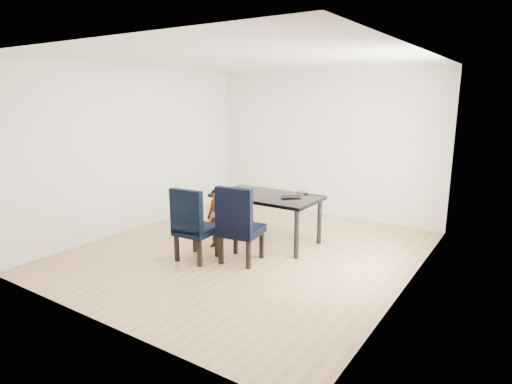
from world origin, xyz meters
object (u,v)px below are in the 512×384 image
Objects in this scene: dining_table at (267,218)px; chair_right at (242,224)px; laptop at (290,196)px; chair_left at (197,223)px; plate at (229,191)px; child at (216,219)px.

dining_table is 0.90m from chair_right.
laptop is (0.37, 0.08, 0.39)m from dining_table.
laptop is at bearing 68.07° from chair_right.
dining_table is 0.54m from laptop.
dining_table is 1.56× the size of chair_left.
chair_left is 3.63× the size of plate.
chair_right is at bearing 22.22° from chair_left.
laptop is at bearing 43.52° from child.
plate is (-0.19, 1.00, 0.24)m from chair_left.
laptop is at bearing 53.48° from chair_left.
dining_table is 1.49× the size of chair_right.
chair_right is at bearing -80.57° from dining_table.
dining_table is 0.73m from plate.
plate is (-0.14, 0.49, 0.31)m from child.
child reaches higher than plate.
chair_right reaches higher than chair_left.
chair_right is 1.06m from plate.
child is 2.95× the size of laptop.
chair_right reaches higher than dining_table.
chair_left reaches higher than laptop.
child is at bearing -125.86° from dining_table.
child reaches higher than laptop.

